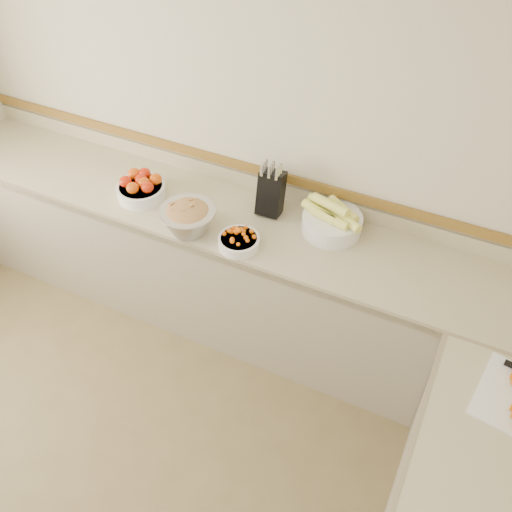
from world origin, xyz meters
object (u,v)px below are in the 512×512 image
at_px(corn_bowl, 332,220).
at_px(rhubarb_bowl, 188,218).
at_px(tomato_bowl, 141,188).
at_px(knife_block, 271,192).
at_px(cherry_tomato_bowl, 239,240).

bearing_deg(corn_bowl, rhubarb_bowl, -154.15).
xyz_separation_m(tomato_bowl, rhubarb_bowl, (0.43, -0.15, 0.03)).
relative_size(tomato_bowl, corn_bowl, 0.79).
relative_size(knife_block, rhubarb_bowl, 1.08).
bearing_deg(rhubarb_bowl, tomato_bowl, 160.18).
bearing_deg(knife_block, cherry_tomato_bowl, -94.53).
xyz_separation_m(knife_block, rhubarb_bowl, (-0.35, -0.37, -0.05)).
xyz_separation_m(cherry_tomato_bowl, corn_bowl, (0.42, 0.35, 0.03)).
bearing_deg(corn_bowl, tomato_bowl, -170.10).
relative_size(corn_bowl, rhubarb_bowl, 1.18).
bearing_deg(tomato_bowl, corn_bowl, 9.90).
relative_size(tomato_bowl, rhubarb_bowl, 0.93).
relative_size(tomato_bowl, cherry_tomato_bowl, 1.28).
bearing_deg(tomato_bowl, knife_block, 15.45).
bearing_deg(rhubarb_bowl, corn_bowl, 25.85).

